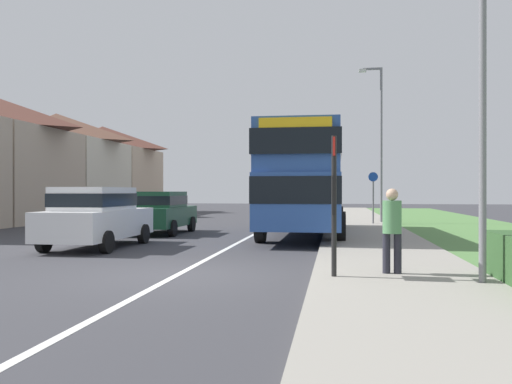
# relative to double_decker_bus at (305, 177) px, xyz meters

# --- Properties ---
(ground_plane) EXTENTS (120.00, 120.00, 0.00)m
(ground_plane) POSITION_rel_double_decker_bus_xyz_m (-1.94, -9.29, -2.14)
(ground_plane) COLOR #38383D
(lane_marking_centre) EXTENTS (0.14, 60.00, 0.01)m
(lane_marking_centre) POSITION_rel_double_decker_bus_xyz_m (-1.94, -1.29, -2.14)
(lane_marking_centre) COLOR silver
(lane_marking_centre) RESTS_ON ground_plane
(pavement_near_side) EXTENTS (3.20, 68.00, 0.12)m
(pavement_near_side) POSITION_rel_double_decker_bus_xyz_m (2.26, -3.29, -2.08)
(pavement_near_side) COLOR gray
(pavement_near_side) RESTS_ON ground_plane
(double_decker_bus) EXTENTS (2.80, 9.60, 3.70)m
(double_decker_bus) POSITION_rel_double_decker_bus_xyz_m (0.00, 0.00, 0.00)
(double_decker_bus) COLOR #284C93
(double_decker_bus) RESTS_ON ground_plane
(parked_car_white) EXTENTS (1.95, 4.35, 1.74)m
(parked_car_white) POSITION_rel_double_decker_bus_xyz_m (-5.68, -4.88, -1.19)
(parked_car_white) COLOR silver
(parked_car_white) RESTS_ON ground_plane
(parked_car_dark_green) EXTENTS (1.95, 4.09, 1.61)m
(parked_car_dark_green) POSITION_rel_double_decker_bus_xyz_m (-5.53, 0.25, -1.25)
(parked_car_dark_green) COLOR #19472D
(parked_car_dark_green) RESTS_ON ground_plane
(pedestrian_at_stop) EXTENTS (0.34, 0.34, 1.67)m
(pedestrian_at_stop) POSITION_rel_double_decker_bus_xyz_m (2.11, -9.27, -1.16)
(pedestrian_at_stop) COLOR #23232D
(pedestrian_at_stop) RESTS_ON ground_plane
(bus_stop_sign) EXTENTS (0.09, 0.52, 2.60)m
(bus_stop_sign) POSITION_rel_double_decker_bus_xyz_m (1.06, -9.76, -0.60)
(bus_stop_sign) COLOR black
(bus_stop_sign) RESTS_ON ground_plane
(cycle_route_sign) EXTENTS (0.44, 0.08, 2.52)m
(cycle_route_sign) POSITION_rel_double_decker_bus_xyz_m (2.84, 6.24, -0.71)
(cycle_route_sign) COLOR slate
(cycle_route_sign) RESTS_ON ground_plane
(street_lamp_near) EXTENTS (1.14, 0.20, 8.10)m
(street_lamp_near) POSITION_rel_double_decker_bus_xyz_m (3.39, -10.03, 2.46)
(street_lamp_near) COLOR slate
(street_lamp_near) RESTS_ON ground_plane
(street_lamp_mid) EXTENTS (1.14, 0.20, 7.69)m
(street_lamp_mid) POSITION_rel_double_decker_bus_xyz_m (3.21, 7.45, 2.26)
(street_lamp_mid) COLOR slate
(street_lamp_mid) RESTS_ON ground_plane
(house_terrace_far_side) EXTENTS (7.60, 27.82, 6.71)m
(house_terrace_far_side) POSITION_rel_double_decker_bus_xyz_m (-16.96, 9.68, 1.22)
(house_terrace_far_side) COLOR tan
(house_terrace_far_side) RESTS_ON ground_plane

